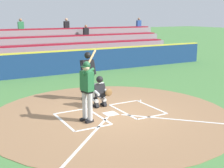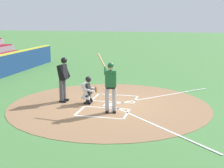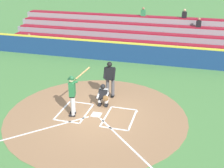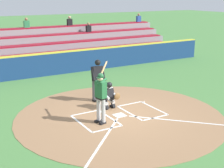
{
  "view_description": "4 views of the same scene",
  "coord_description": "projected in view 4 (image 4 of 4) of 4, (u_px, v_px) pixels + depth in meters",
  "views": [
    {
      "loc": [
        4.65,
        8.41,
        3.21
      ],
      "look_at": [
        -0.48,
        -0.78,
        0.82
      ],
      "focal_mm": 48.8,
      "sensor_mm": 36.0,
      "label": 1
    },
    {
      "loc": [
        12.0,
        2.87,
        3.51
      ],
      "look_at": [
        -0.05,
        0.1,
        0.86
      ],
      "focal_mm": 51.18,
      "sensor_mm": 36.0,
      "label": 2
    },
    {
      "loc": [
        -3.66,
        10.56,
        6.33
      ],
      "look_at": [
        -0.35,
        -1.35,
        0.98
      ],
      "focal_mm": 45.99,
      "sensor_mm": 36.0,
      "label": 3
    },
    {
      "loc": [
        6.11,
        9.87,
        4.55
      ],
      "look_at": [
        -0.27,
        -1.05,
        0.97
      ],
      "focal_mm": 51.44,
      "sensor_mm": 36.0,
      "label": 4
    }
  ],
  "objects": [
    {
      "name": "bleacher_stand",
      "position": [
        34.0,
        52.0,
        21.11
      ],
      "size": [
        20.0,
        4.25,
        3.0
      ],
      "color": "gray",
      "rests_on": "ground"
    },
    {
      "name": "ground_plane",
      "position": [
        120.0,
        116.0,
        12.4
      ],
      "size": [
        120.0,
        120.0,
        0.0
      ],
      "primitive_type": "plane",
      "color": "#4C8442"
    },
    {
      "name": "plate_umpire",
      "position": [
        97.0,
        77.0,
        13.77
      ],
      "size": [
        0.59,
        0.42,
        1.86
      ],
      "color": "#4C4C51",
      "rests_on": "ground"
    },
    {
      "name": "home_plate_and_chalk",
      "position": [
        132.0,
        123.0,
        11.67
      ],
      "size": [
        7.93,
        4.91,
        0.01
      ],
      "color": "white",
      "rests_on": "dirt_circle"
    },
    {
      "name": "baseball",
      "position": [
        144.0,
        102.0,
        13.83
      ],
      "size": [
        0.07,
        0.07,
        0.07
      ],
      "primitive_type": "sphere",
      "color": "white",
      "rests_on": "ground"
    },
    {
      "name": "catcher",
      "position": [
        109.0,
        95.0,
        13.01
      ],
      "size": [
        0.61,
        0.61,
        1.13
      ],
      "color": "black",
      "rests_on": "ground"
    },
    {
      "name": "backstop_wall",
      "position": [
        51.0,
        64.0,
        18.46
      ],
      "size": [
        22.0,
        0.36,
        1.31
      ],
      "color": "navy",
      "rests_on": "ground"
    },
    {
      "name": "dirt_circle",
      "position": [
        120.0,
        115.0,
        12.4
      ],
      "size": [
        8.0,
        8.0,
        0.01
      ],
      "primitive_type": "cylinder",
      "color": "#99704C",
      "rests_on": "ground"
    },
    {
      "name": "batter",
      "position": [
        101.0,
        94.0,
        11.41
      ],
      "size": [
        0.84,
        0.89,
        2.13
      ],
      "color": "#BCBCBC",
      "rests_on": "ground"
    }
  ]
}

